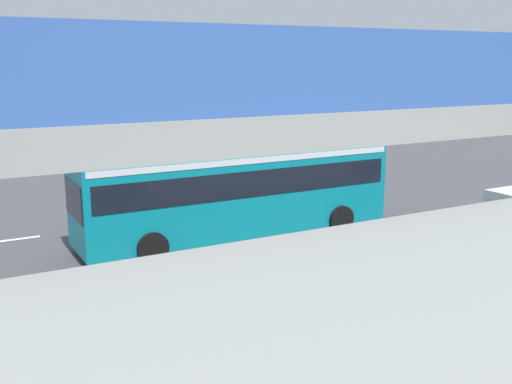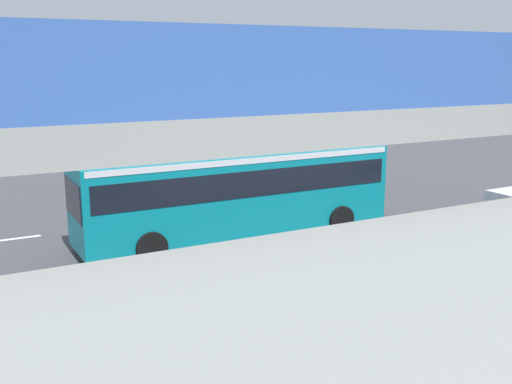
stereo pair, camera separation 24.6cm
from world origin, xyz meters
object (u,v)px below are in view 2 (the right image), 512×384
object	(u,v)px
bicycle_orange	(114,306)
pedestrian	(245,197)
traffic_sign	(323,160)
city_bus	(237,187)

from	to	relation	value
bicycle_orange	pedestrian	size ratio (longest dim) A/B	0.99
bicycle_orange	pedestrian	bearing A→B (deg)	-135.14
bicycle_orange	traffic_sign	xyz separation A→B (m)	(-12.01, -8.53, 1.52)
bicycle_orange	pedestrian	distance (m)	10.43
bicycle_orange	traffic_sign	bearing A→B (deg)	-144.61
city_bus	pedestrian	bearing A→B (deg)	-122.89
pedestrian	traffic_sign	xyz separation A→B (m)	(-4.63, -1.19, 1.00)
city_bus	bicycle_orange	world-z (taller)	city_bus
city_bus	bicycle_orange	size ratio (longest dim) A/B	6.52
bicycle_orange	pedestrian	world-z (taller)	pedestrian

